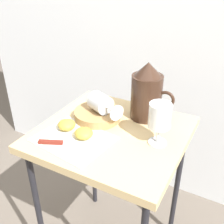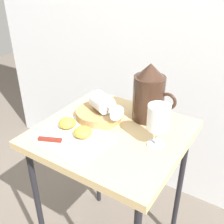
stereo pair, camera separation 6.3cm
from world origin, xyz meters
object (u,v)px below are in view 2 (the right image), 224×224
wine_glass_tipped_near (103,103)px  apple_half_right (83,132)px  apple_half_left (67,123)px  knife (61,141)px  table (112,146)px  wine_glass_upright (158,120)px  pitcher (149,97)px  basket_tray (99,114)px

wine_glass_tipped_near → apple_half_right: bearing=-85.2°
apple_half_left → knife: bearing=-62.3°
table → wine_glass_upright: 0.24m
pitcher → apple_half_right: 0.29m
basket_tray → wine_glass_upright: bearing=-9.3°
knife → basket_tray: bearing=86.4°
wine_glass_upright → wine_glass_tipped_near: wine_glass_upright is taller
basket_tray → pitcher: bearing=32.3°
apple_half_left → apple_half_right: bearing=-11.2°
wine_glass_upright → knife: bearing=-149.5°
apple_half_left → wine_glass_upright: bearing=13.9°
wine_glass_upright → wine_glass_tipped_near: 0.26m
pitcher → wine_glass_upright: 0.18m
pitcher → wine_glass_upright: size_ratio=1.51×
wine_glass_tipped_near → apple_half_left: size_ratio=2.39×
pitcher → table: bearing=-114.5°
wine_glass_upright → pitcher: bearing=125.4°
basket_tray → apple_half_right: size_ratio=2.77×
basket_tray → apple_half_left: apple_half_left is taller
wine_glass_upright → wine_glass_tipped_near: bearing=169.5°
table → apple_half_right: 0.14m
wine_glass_upright → apple_half_left: 0.34m
wine_glass_tipped_near → apple_half_right: wine_glass_tipped_near is taller
basket_tray → wine_glass_tipped_near: size_ratio=1.16×
apple_half_left → apple_half_right: 0.09m
pitcher → apple_half_right: bearing=-118.7°
apple_half_right → apple_half_left: bearing=168.8°
pitcher → wine_glass_tipped_near: pitcher is taller
apple_half_right → wine_glass_tipped_near: bearing=94.8°
wine_glass_tipped_near → apple_half_left: wine_glass_tipped_near is taller
table → pitcher: bearing=65.5°
wine_glass_upright → apple_half_left: (-0.33, -0.08, -0.08)m
pitcher → wine_glass_upright: bearing=-54.6°
apple_half_right → knife: apple_half_right is taller
knife → apple_half_right: bearing=58.0°
pitcher → wine_glass_tipped_near: bearing=-145.5°
table → pitcher: 0.23m
basket_tray → wine_glass_upright: wine_glass_upright is taller
table → wine_glass_upright: size_ratio=4.50×
wine_glass_tipped_near → knife: 0.22m
table → pitcher: pitcher is taller
table → wine_glass_upright: wine_glass_upright is taller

